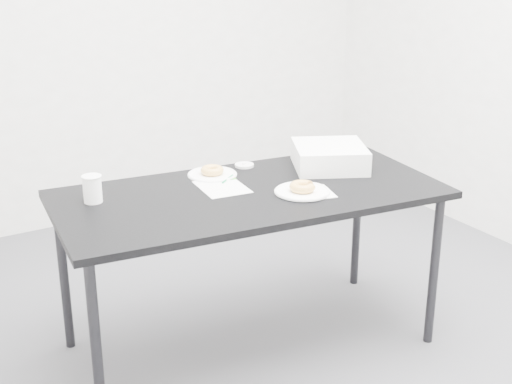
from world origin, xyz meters
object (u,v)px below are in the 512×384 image
plate_near (302,192)px  coffee_cup (92,189)px  table (250,203)px  scorecard (222,187)px  bakery_box (330,156)px  donut_far (212,170)px  donut_near (302,187)px  pen (228,179)px  plate_far (212,175)px

plate_near → coffee_cup: bearing=156.2°
plate_near → table: bearing=142.8°
scorecard → bakery_box: size_ratio=0.75×
table → donut_far: bearing=104.8°
table → donut_far: size_ratio=16.35×
donut_near → plate_near: bearing=0.0°
scorecard → pen: size_ratio=2.15×
donut_far → coffee_cup: coffee_cup is taller
pen → plate_far: (-0.03, 0.10, -0.00)m
plate_near → plate_far: bearing=118.3°
scorecard → donut_far: (0.04, 0.17, 0.02)m
scorecard → coffee_cup: bearing=174.2°
plate_far → donut_far: bearing=0.0°
donut_near → bakery_box: bakery_box is taller
pen → donut_near: 0.38m
coffee_cup → bakery_box: 1.16m
pen → coffee_cup: (-0.63, 0.04, 0.05)m
coffee_cup → table: bearing=-19.2°
plate_near → bakery_box: bearing=36.2°
table → bakery_box: size_ratio=5.32×
pen → coffee_cup: size_ratio=0.98×
plate_near → bakery_box: (0.32, 0.23, 0.05)m
coffee_cup → plate_near: bearing=-23.8°
donut_near → coffee_cup: size_ratio=0.97×
scorecard → donut_near: size_ratio=2.17×
scorecard → donut_far: donut_far is taller
plate_far → bakery_box: bearing=-19.0°
plate_far → bakery_box: 0.58m
donut_near → scorecard: bearing=137.1°
bakery_box → table: bearing=-143.5°
plate_near → donut_near: 0.02m
scorecard → pen: 0.10m
donut_far → pen: bearing=-74.6°
scorecard → coffee_cup: 0.58m
table → pen: 0.19m
donut_near → bakery_box: 0.40m
table → plate_near: size_ratio=7.25×
scorecard → plate_far: 0.18m
pen → donut_near: size_ratio=1.01×
plate_near → donut_far: 0.48m
plate_far → coffee_cup: coffee_cup is taller
table → coffee_cup: size_ratio=15.02×
scorecard → plate_far: (0.04, 0.17, 0.00)m
donut_near → plate_far: size_ratio=0.50×
plate_near → plate_far: 0.48m
scorecard → coffee_cup: coffee_cup is taller
donut_far → table: bearing=-81.7°
scorecard → plate_near: size_ratio=1.02×
scorecard → donut_far: size_ratio=2.30×
table → plate_far: size_ratio=7.68×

